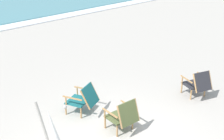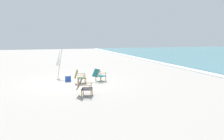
{
  "view_description": "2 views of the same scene",
  "coord_description": "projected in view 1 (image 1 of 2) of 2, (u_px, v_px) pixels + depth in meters",
  "views": [
    {
      "loc": [
        -3.78,
        -3.97,
        4.21
      ],
      "look_at": [
        1.37,
        1.77,
        0.79
      ],
      "focal_mm": 50.0,
      "sensor_mm": 36.0,
      "label": 1
    },
    {
      "loc": [
        12.18,
        -1.3,
        2.66
      ],
      "look_at": [
        0.77,
        2.27,
        0.77
      ],
      "focal_mm": 32.0,
      "sensor_mm": 36.0,
      "label": 2
    }
  ],
  "objects": [
    {
      "name": "beach_chair_far_center",
      "position": [
        123.0,
        115.0,
        7.02
      ],
      "size": [
        0.62,
        0.69,
        0.82
      ],
      "color": "#515B33",
      "rests_on": "ground"
    },
    {
      "name": "beach_chair_front_left",
      "position": [
        83.0,
        98.0,
        7.75
      ],
      "size": [
        0.83,
        0.91,
        0.79
      ],
      "color": "#196066",
      "rests_on": "ground"
    },
    {
      "name": "beach_chair_back_right",
      "position": [
        198.0,
        83.0,
        8.53
      ],
      "size": [
        0.77,
        0.86,
        0.8
      ],
      "color": "#28282D",
      "rests_on": "ground"
    }
  ]
}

